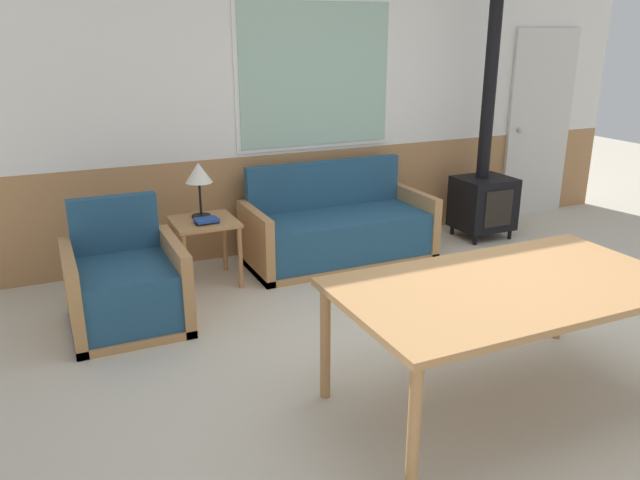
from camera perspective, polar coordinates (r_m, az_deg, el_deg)
The scene contains 10 objects.
ground_plane at distance 4.32m, azimuth 15.27°, elevation -10.30°, with size 16.00×16.00×0.00m, color beige.
wall_back at distance 6.06m, azimuth 0.17°, elevation 12.20°, with size 7.20×0.09×2.70m.
couch at distance 5.78m, azimuth 1.71°, elevation 0.75°, with size 1.72×0.76×0.88m.
armchair at distance 4.70m, azimuth -17.30°, elevation -4.31°, with size 0.80×0.83×0.88m.
side_table at distance 5.27m, azimuth -10.51°, elevation 0.79°, with size 0.52×0.52×0.56m.
table_lamp at distance 5.24m, azimuth -11.03°, elevation 5.81°, with size 0.22×0.22×0.46m.
book_stack at distance 5.14m, azimuth -10.33°, elevation 1.75°, with size 0.20×0.15×0.04m.
dining_table at distance 3.57m, azimuth 16.88°, elevation -4.69°, with size 1.91×1.04×0.74m.
wood_stove at distance 6.58m, azimuth 14.80°, elevation 5.29°, with size 0.55×0.49×2.60m.
entry_door at distance 7.59m, azimuth 19.40°, elevation 9.94°, with size 0.88×0.09×2.08m.
Camera 1 is at (-2.54, -2.84, 2.03)m, focal length 35.00 mm.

